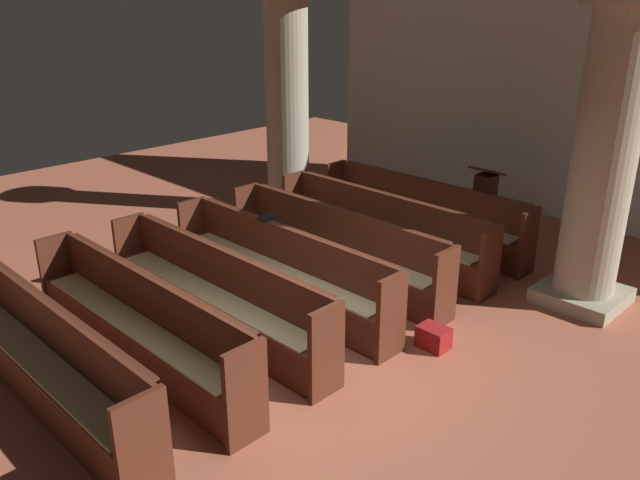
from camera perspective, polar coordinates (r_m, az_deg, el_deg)
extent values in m
plane|color=#AD5B42|center=(6.90, -0.69, -10.22)|extent=(19.20, 19.20, 0.00)
cube|color=silver|center=(11.10, 22.81, 12.75)|extent=(10.00, 0.16, 4.50)
cube|color=#562819|center=(9.78, 8.93, 2.13)|extent=(3.47, 0.38, 0.05)
cube|color=#562819|center=(9.83, 9.60, 3.84)|extent=(3.47, 0.04, 0.49)
cube|color=#492215|center=(9.80, 9.85, 5.22)|extent=(3.33, 0.06, 0.02)
cube|color=#4E2416|center=(10.83, 1.41, 4.55)|extent=(0.06, 0.44, 0.94)
cube|color=#4E2416|center=(8.92, 18.08, -0.31)|extent=(0.06, 0.44, 0.94)
cube|color=#522618|center=(9.72, 8.25, 0.70)|extent=(3.47, 0.03, 0.38)
cube|color=#D1BC84|center=(9.75, 8.87, 2.30)|extent=(3.19, 0.32, 0.03)
cube|color=#562819|center=(9.06, 5.32, 0.72)|extent=(3.47, 0.38, 0.05)
cube|color=#562819|center=(9.09, 6.05, 2.58)|extent=(3.47, 0.04, 0.49)
cube|color=#492215|center=(9.05, 6.30, 4.06)|extent=(3.33, 0.06, 0.02)
cube|color=#4E2416|center=(10.19, -2.32, 3.43)|extent=(0.06, 0.44, 0.94)
cube|color=#4E2416|center=(8.13, 14.93, -2.11)|extent=(0.06, 0.44, 0.94)
cube|color=#522618|center=(9.01, 4.56, -0.84)|extent=(3.47, 0.03, 0.38)
cube|color=#D1BC84|center=(9.03, 5.25, 0.90)|extent=(3.19, 0.32, 0.03)
cube|color=#562819|center=(8.39, 1.11, -0.93)|extent=(3.47, 0.38, 0.05)
cube|color=#562819|center=(8.40, 1.91, 1.08)|extent=(3.47, 0.04, 0.49)
cube|color=#492215|center=(8.36, 2.16, 2.69)|extent=(3.33, 0.06, 0.02)
cube|color=#4E2416|center=(9.59, -6.53, 2.15)|extent=(0.06, 0.44, 0.94)
cube|color=#4E2416|center=(7.37, 11.10, -4.27)|extent=(0.06, 0.44, 0.94)
cube|color=#522618|center=(8.36, 0.27, -2.62)|extent=(3.47, 0.03, 0.38)
cube|color=#D1BC84|center=(8.36, 1.02, -0.74)|extent=(3.19, 0.32, 0.03)
cube|color=#562819|center=(7.77, -3.80, -2.85)|extent=(3.47, 0.38, 0.05)
cube|color=#562819|center=(7.77, -2.93, -0.68)|extent=(3.47, 0.04, 0.49)
cube|color=#492215|center=(7.71, -2.70, 1.05)|extent=(3.33, 0.06, 0.02)
cube|color=#4E2416|center=(9.06, -11.25, 0.69)|extent=(0.06, 0.44, 0.94)
cube|color=#4E2416|center=(6.67, 6.40, -6.88)|extent=(0.06, 0.44, 0.94)
cube|color=#522618|center=(7.76, -4.73, -4.67)|extent=(3.47, 0.03, 0.38)
cube|color=#D1BC84|center=(7.75, -3.92, -2.65)|extent=(3.19, 0.32, 0.03)
cube|color=#562819|center=(7.24, -9.51, -5.04)|extent=(3.47, 0.38, 0.05)
cube|color=#562819|center=(7.21, -8.57, -2.72)|extent=(3.47, 0.04, 0.49)
cube|color=#492215|center=(7.15, -8.37, -0.87)|extent=(3.33, 0.06, 0.02)
cube|color=#4E2416|center=(8.61, -16.50, -0.93)|extent=(0.06, 0.44, 0.94)
cube|color=#4E2416|center=(6.03, 0.58, -10.01)|extent=(0.06, 0.44, 0.94)
cube|color=#522618|center=(7.25, -10.53, -6.99)|extent=(3.47, 0.03, 0.38)
cube|color=#D1BC84|center=(7.21, -9.66, -4.84)|extent=(3.19, 0.32, 0.03)
cube|color=#562819|center=(6.80, -16.10, -7.49)|extent=(3.47, 0.38, 0.05)
cube|color=#562819|center=(6.75, -15.10, -5.03)|extent=(3.47, 0.04, 0.49)
cube|color=#492215|center=(6.67, -14.95, -3.09)|extent=(3.33, 0.06, 0.02)
cube|color=#4E2416|center=(8.24, -22.29, -2.72)|extent=(0.06, 0.44, 0.94)
cube|color=#4E2416|center=(5.50, -6.63, -13.67)|extent=(0.06, 0.44, 0.94)
cube|color=#522618|center=(6.83, -17.19, -9.53)|extent=(3.47, 0.03, 0.38)
cube|color=#D1BC84|center=(6.77, -16.28, -7.29)|extent=(3.19, 0.32, 0.03)
cube|color=#562819|center=(6.47, -23.56, -10.11)|extent=(3.47, 0.38, 0.05)
cube|color=#562819|center=(6.39, -22.54, -7.57)|extent=(3.47, 0.04, 0.49)
cube|color=#492215|center=(6.30, -22.45, -5.55)|extent=(3.33, 0.06, 0.02)
cube|color=#4E2416|center=(5.09, -15.49, -17.73)|extent=(0.06, 0.44, 0.94)
cube|color=#522618|center=(6.54, -24.70, -12.21)|extent=(3.47, 0.03, 0.38)
cube|color=#D1BC84|center=(6.45, -23.77, -9.90)|extent=(3.19, 0.32, 0.03)
cube|color=#9F967E|center=(8.58, 22.32, -4.57)|extent=(0.97, 0.97, 0.18)
cylinder|color=#ADA389|center=(8.02, 24.06, 6.71)|extent=(0.72, 0.72, 3.30)
cube|color=#9F967E|center=(11.29, -2.80, 3.22)|extent=(0.97, 0.97, 0.18)
cylinder|color=#ADA389|center=(10.88, -2.96, 11.96)|extent=(0.72, 0.72, 3.30)
cube|color=#411E13|center=(10.54, 14.25, 0.86)|extent=(0.45, 0.45, 0.06)
cube|color=#4C2316|center=(10.40, 14.47, 3.16)|extent=(0.28, 0.28, 0.95)
cube|color=#502518|center=(10.25, 14.74, 5.99)|extent=(0.48, 0.35, 0.15)
cube|color=black|center=(8.00, -4.78, 1.97)|extent=(0.14, 0.19, 0.04)
cube|color=maroon|center=(7.07, 10.12, -8.56)|extent=(0.33, 0.25, 0.24)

